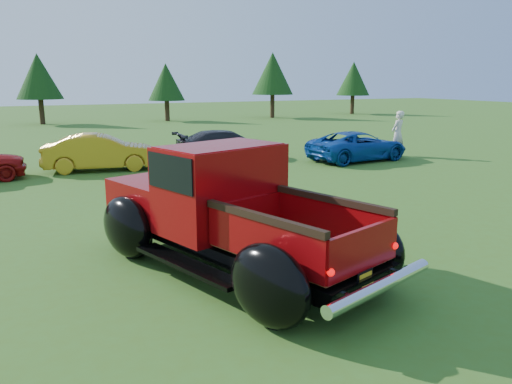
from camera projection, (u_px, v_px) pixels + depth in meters
ground at (284, 238)px, 10.19m from camera, size 120.00×120.00×0.00m
tree_mid_left at (38, 76)px, 35.47m from camera, size 3.20×3.20×5.00m
tree_mid_right at (166, 82)px, 38.46m from camera, size 2.82×2.82×4.40m
tree_east at (273, 74)px, 41.66m from camera, size 3.46×3.46×5.40m
tree_far_east at (353, 79)px, 46.41m from camera, size 3.07×3.07×4.80m
pickup_truck at (221, 208)px, 8.62m from camera, size 4.02×6.02×2.10m
show_car_yellow at (101, 152)px, 17.70m from camera, size 4.12×2.03×1.30m
show_car_grey at (226, 145)px, 20.04m from camera, size 4.18×1.81×1.20m
show_car_blue at (358, 146)px, 19.87m from camera, size 4.34×2.29×1.16m
spectator at (398, 134)px, 20.94m from camera, size 0.81×0.68×1.90m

